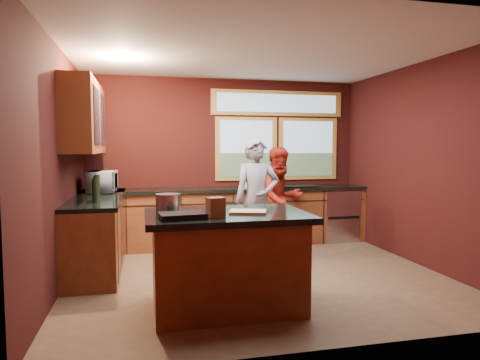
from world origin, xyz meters
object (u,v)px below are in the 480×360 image
object	(u,v)px
island	(227,260)
person_grey	(257,200)
stock_pot	(168,203)
cutting_board	(248,212)
person_red	(281,199)

from	to	relation	value
island	person_grey	xyz separation A→B (m)	(0.74, 1.63, 0.37)
island	stock_pot	xyz separation A→B (m)	(-0.55, 0.15, 0.56)
cutting_board	island	bearing A→B (deg)	165.96
stock_pot	person_grey	bearing A→B (deg)	48.89
person_red	stock_pot	size ratio (longest dim) A/B	6.58
cutting_board	person_grey	bearing A→B (deg)	72.11
island	cutting_board	bearing A→B (deg)	-14.04
person_red	stock_pot	bearing A→B (deg)	-147.15
cutting_board	stock_pot	size ratio (longest dim) A/B	1.46
island	cutting_board	world-z (taller)	cutting_board
cutting_board	stock_pot	distance (m)	0.78
person_grey	island	bearing A→B (deg)	-111.15
person_grey	person_red	bearing A→B (deg)	49.37
person_grey	person_red	xyz separation A→B (m)	(0.53, 0.55, -0.06)
stock_pot	person_red	bearing A→B (deg)	48.09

